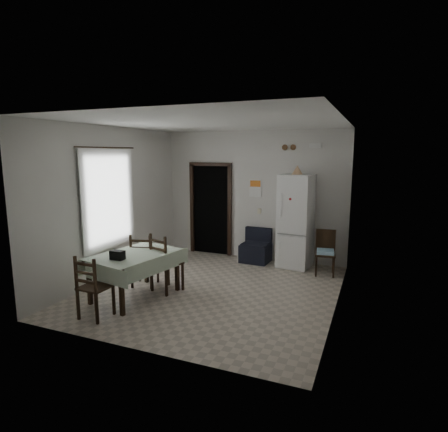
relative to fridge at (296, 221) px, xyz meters
name	(u,v)px	position (x,y,z in m)	size (l,w,h in m)	color
ground	(213,289)	(-1.04, -1.93, -0.98)	(4.50, 4.50, 0.00)	#BDAE9A
ceiling	(213,122)	(-1.04, -1.93, 1.92)	(4.20, 4.50, 0.02)	white
wall_back	(253,195)	(-1.04, 0.32, 0.47)	(4.20, 0.02, 2.90)	silver
wall_front	(135,235)	(-1.04, -4.18, 0.47)	(4.20, 0.02, 2.90)	silver
wall_left	(114,203)	(-3.14, -1.93, 0.47)	(0.02, 4.50, 2.90)	silver
wall_right	(340,217)	(1.06, -1.93, 0.47)	(0.02, 4.50, 2.90)	silver
doorway	(215,209)	(-2.09, 0.52, 0.08)	(1.06, 0.52, 2.22)	black
window_recess	(104,199)	(-3.19, -2.13, 0.57)	(0.10, 1.20, 1.60)	silver
curtain	(109,199)	(-3.08, -2.13, 0.57)	(0.02, 1.45, 1.85)	white
curtain_rod	(107,147)	(-3.07, -2.13, 1.52)	(0.02, 0.02, 1.60)	black
calendar	(255,188)	(-0.99, 0.31, 0.64)	(0.28, 0.02, 0.40)	white
calendar_image	(255,184)	(-0.99, 0.30, 0.74)	(0.24, 0.01, 0.14)	orange
light_switch	(259,211)	(-0.89, 0.31, 0.12)	(0.08, 0.02, 0.12)	beige
vent_left	(285,147)	(-0.34, 0.30, 1.54)	(0.12, 0.12, 0.03)	brown
vent_right	(293,147)	(-0.16, 0.30, 1.54)	(0.12, 0.12, 0.03)	brown
emergency_light	(316,146)	(0.31, 0.28, 1.57)	(0.25, 0.07, 0.09)	white
fridge	(296,221)	(0.00, 0.00, 0.00)	(0.64, 0.64, 1.97)	white
tan_cone	(297,170)	(0.00, 0.00, 1.07)	(0.22, 0.22, 0.18)	tan
navy_seat	(256,246)	(-0.87, 0.00, -0.61)	(0.61, 0.59, 0.74)	black
corner_chair	(325,253)	(0.68, -0.34, -0.54)	(0.38, 0.38, 0.89)	black
dining_table	(135,275)	(-2.11, -2.75, -0.61)	(0.95, 1.45, 0.75)	#AFC2A6
black_bag	(117,255)	(-2.15, -3.13, -0.16)	(0.22, 0.13, 0.14)	black
dining_chair_far_left	(145,259)	(-2.29, -2.20, -0.49)	(0.42, 0.42, 0.98)	black
dining_chair_far_right	(167,262)	(-1.77, -2.29, -0.47)	(0.44, 0.44, 1.03)	black
dining_chair_near_head	(95,286)	(-2.18, -3.62, -0.50)	(0.41, 0.41, 0.96)	black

